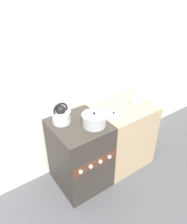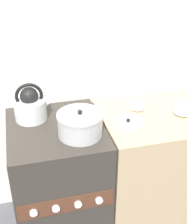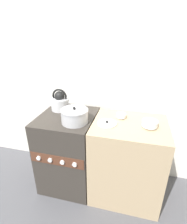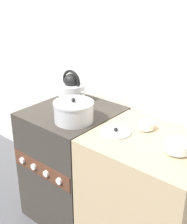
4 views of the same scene
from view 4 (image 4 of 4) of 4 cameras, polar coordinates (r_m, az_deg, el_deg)
The scene contains 8 objects.
wall_back at distance 2.35m, azimuth 2.31°, elevation 11.64°, with size 7.00×0.06×2.50m.
stove at distance 2.40m, azimuth -3.73°, elevation -9.29°, with size 0.57×0.64×0.87m.
counter at distance 2.07m, azimuth 9.57°, elevation -15.78°, with size 0.71×0.59×0.87m.
kettle at distance 2.34m, azimuth -3.99°, elevation 4.12°, with size 0.24×0.20×0.24m.
cooking_pot at distance 2.01m, azimuth -3.64°, elevation 0.08°, with size 0.26×0.26×0.16m.
enamel_bowl at distance 1.73m, azimuth 15.17°, elevation -6.08°, with size 0.14×0.14×0.07m.
small_ceramic_bowl at distance 1.94m, azimuth 9.62°, elevation -2.44°, with size 0.09×0.09×0.05m.
loose_pot_lid at distance 1.89m, azimuth 4.10°, elevation -3.64°, with size 0.19×0.19×0.03m.
Camera 4 is at (1.42, -1.12, 1.75)m, focal length 50.00 mm.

